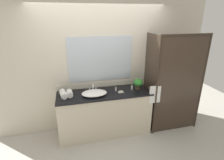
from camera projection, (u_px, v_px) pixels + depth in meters
ground_plane at (105, 132)px, 3.67m from camera, size 8.00×8.00×0.00m
wall_back_with_mirror at (101, 68)px, 3.53m from camera, size 4.40×0.06×2.60m
vanity_cabinet at (105, 113)px, 3.52m from camera, size 1.80×0.58×0.90m
shower_enclosure at (170, 85)px, 3.43m from camera, size 1.20×0.59×2.00m
sink_basin at (94, 93)px, 3.26m from camera, size 0.47×0.34×0.07m
faucet at (93, 89)px, 3.43m from camera, size 0.17×0.14×0.14m
potted_plant at (138, 83)px, 3.50m from camera, size 0.19×0.19×0.21m
soap_dish at (121, 92)px, 3.37m from camera, size 0.10×0.07×0.04m
amenity_bottle_shampoo at (116, 89)px, 3.43m from camera, size 0.03×0.03×0.08m
amenity_bottle_lotion at (132, 88)px, 3.47m from camera, size 0.03×0.03×0.10m
amenity_bottle_body_wash at (132, 85)px, 3.64m from camera, size 0.02×0.02×0.08m
rolled_towel_near_edge at (63, 94)px, 3.16m from camera, size 0.16×0.26×0.12m
rolled_towel_middle at (70, 93)px, 3.20m from camera, size 0.13×0.19×0.11m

